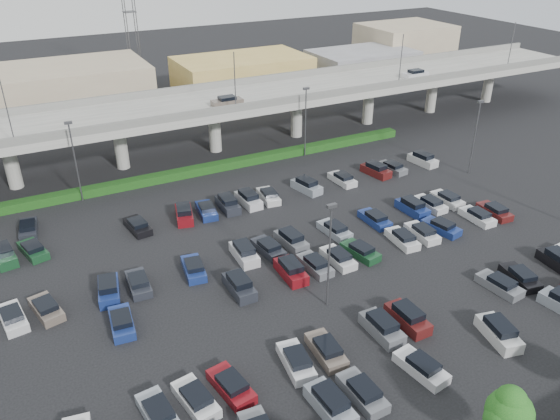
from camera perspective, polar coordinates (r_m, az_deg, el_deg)
ground at (r=56.18m, az=0.58°, el=-5.43°), size 280.00×280.00×0.00m
overpass at (r=80.22m, az=-10.50°, el=10.10°), size 150.00×13.00×15.80m
hedge at (r=76.26m, az=-8.29°, el=4.17°), size 66.00×1.60×1.10m
parked_cars at (r=53.57m, az=2.76°, el=-6.51°), size 63.07×41.65×1.67m
light_poles at (r=53.04m, az=-4.34°, el=0.15°), size 66.90×48.38×10.30m
distant_buildings at (r=112.15m, az=-8.96°, el=13.57°), size 138.00×24.00×9.00m
comm_tower at (r=119.29m, az=-15.51°, el=19.62°), size 2.40×2.40×30.00m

